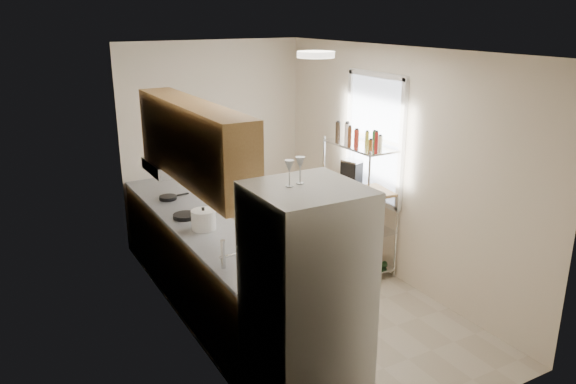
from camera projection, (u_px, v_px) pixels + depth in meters
name	position (u px, v px, depth m)	size (l,w,h in m)	color
room	(298.00, 182.00, 5.66)	(2.52, 4.42, 2.62)	#BDAF99
counter_run	(200.00, 261.00, 5.85)	(0.63, 3.51, 0.90)	tan
upper_cabinets	(193.00, 142.00, 5.09)	(0.33, 2.20, 0.72)	tan
range_hood	(173.00, 166.00, 5.90)	(0.50, 0.60, 0.12)	#B7BABC
window	(374.00, 138.00, 6.44)	(0.06, 1.00, 1.46)	white
bakers_rack	(360.00, 179.00, 6.43)	(0.45, 0.90, 1.73)	silver
ceiling_dome	(316.00, 54.00, 5.02)	(0.34, 0.34, 0.06)	white
refrigerator	(306.00, 306.00, 4.05)	(0.75, 0.75, 1.81)	white
wine_glass_a	(289.00, 173.00, 3.75)	(0.07, 0.07, 0.18)	silver
wine_glass_b	(300.00, 170.00, 3.81)	(0.07, 0.07, 0.19)	silver
rice_cooker	(204.00, 220.00, 5.48)	(0.24, 0.24, 0.19)	white
frying_pan_large	(185.00, 216.00, 5.80)	(0.25, 0.25, 0.04)	black
frying_pan_small	(168.00, 198.00, 6.37)	(0.20, 0.20, 0.04)	black
cutting_board	(373.00, 191.00, 6.24)	(0.36, 0.47, 0.03)	tan
espresso_machine	(352.00, 171.00, 6.62)	(0.15, 0.22, 0.26)	black
storage_bag	(343.00, 209.00, 6.86)	(0.10, 0.13, 0.15)	#A73A14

